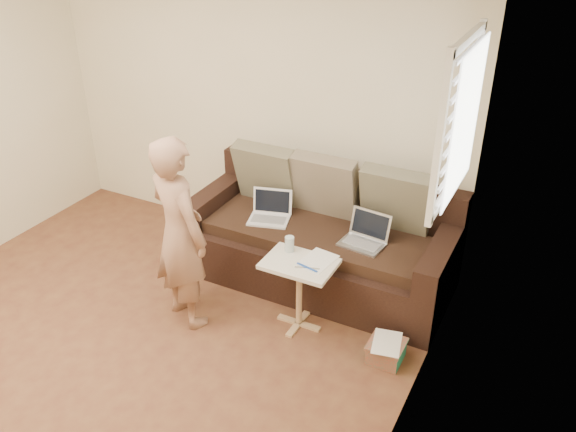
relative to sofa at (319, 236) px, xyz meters
The scene contains 16 objects.
floor 2.04m from the sofa, 116.89° to the right, with size 4.50×4.50×0.00m, color #562C20.
wall_back 1.34m from the sofa, 152.18° to the left, with size 4.00×4.00×0.00m, color beige.
wall_right 2.26m from the sofa, 58.21° to the right, with size 4.50×4.50×0.00m, color beige.
window_blinds 1.67m from the sofa, 14.68° to the right, with size 0.12×0.88×1.08m, color white, non-canonical shape.
sofa is the anchor object (origin of this frame).
pillow_left 0.73m from the sofa, 162.33° to the left, with size 0.55×0.14×0.55m, color brown, non-canonical shape.
pillow_mid 0.42m from the sofa, 103.56° to the left, with size 0.55×0.14×0.55m, color #665C48, non-canonical shape.
pillow_right 0.70m from the sofa, 22.85° to the left, with size 0.55×0.14×0.55m, color brown, non-canonical shape.
laptop_silver 0.44m from the sofa, 15.53° to the right, with size 0.33×0.24×0.22m, color #B7BABC, non-canonical shape.
laptop_white 0.44m from the sofa, 164.90° to the right, with size 0.33×0.24×0.24m, color white, non-canonical shape.
person 1.22m from the sofa, 126.96° to the right, with size 0.55×0.38×1.52m, color #9B6A54.
side_table 0.65m from the sofa, 78.91° to the right, with size 0.52×0.37×0.58m, color silver, non-canonical shape.
drinking_glass 0.56m from the sofa, 91.21° to the right, with size 0.07×0.07×0.12m, color silver, non-canonical shape.
scissors 0.73m from the sofa, 72.83° to the right, with size 0.18×0.10×0.02m, color silver, non-canonical shape.
paper_on_table 0.62m from the sofa, 67.21° to the right, with size 0.21×0.30×0.00m, color white, non-canonical shape.
striped_box 1.15m from the sofa, 39.27° to the right, with size 0.25×0.25×0.16m, color red, non-canonical shape.
Camera 1 is at (2.61, -2.12, 2.98)m, focal length 37.20 mm.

